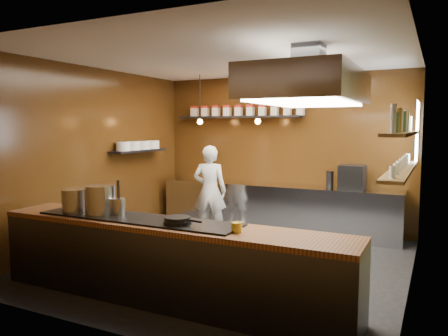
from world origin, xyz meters
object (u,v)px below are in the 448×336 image
Objects in this scene: extractor_hood at (308,86)px; chef at (210,191)px; espresso_machine at (352,177)px; stockpot_small at (74,200)px; stockpot_large at (100,200)px.

chef is (-2.27, 1.69, -1.67)m from extractor_hood.
espresso_machine is 0.26× the size of chef.
chef is (0.36, 2.95, -0.25)m from stockpot_small.
stockpot_large is at bearing -150.91° from extractor_hood.
stockpot_small is (-0.41, -0.03, -0.03)m from stockpot_large.
stockpot_large is 0.85× the size of espresso_machine.
chef is at bearing 83.01° from stockpot_small.
stockpot_large is at bearing 3.59° from stockpot_small.
espresso_machine is (0.11, 2.57, -1.39)m from extractor_hood.
extractor_hood is at bearing 29.09° from stockpot_large.
extractor_hood reaches higher than stockpot_small.
extractor_hood reaches higher than chef.
extractor_hood is 6.59× the size of stockpot_small.
stockpot_small is (-2.63, -1.26, -1.42)m from extractor_hood.
stockpot_large is at bearing 75.66° from chef.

